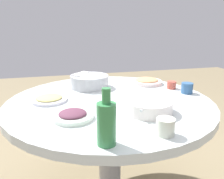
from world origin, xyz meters
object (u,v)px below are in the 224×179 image
dish_eggplant (73,115)px  tea_cup_far (172,85)px  tea_cup_near (165,127)px  dish_noodles (49,99)px  soup_bowl (149,106)px  dish_shrimp (147,81)px  rice_bowl (89,81)px  round_dining_table (110,116)px  tea_cup_side (187,88)px  green_bottle (106,123)px

dish_eggplant → tea_cup_far: 0.80m
tea_cup_near → dish_noodles: bearing=-139.9°
soup_bowl → dish_shrimp: soup_bowl is taller
soup_bowl → dish_eggplant: size_ratio=1.23×
rice_bowl → tea_cup_far: rice_bowl is taller
round_dining_table → tea_cup_far: bearing=104.5°
dish_noodles → tea_cup_far: size_ratio=3.35×
dish_shrimp → tea_cup_side: 0.33m
round_dining_table → dish_eggplant: 0.36m
rice_bowl → tea_cup_far: size_ratio=4.32×
dish_shrimp → tea_cup_near: tea_cup_near is taller
dish_eggplant → soup_bowl: bearing=88.3°
dish_eggplant → round_dining_table: bearing=134.4°
dish_shrimp → green_bottle: bearing=-31.8°
rice_bowl → soup_bowl: 0.59m
rice_bowl → tea_cup_side: rice_bowl is taller
rice_bowl → dish_eggplant: bearing=-17.2°
round_dining_table → tea_cup_far: size_ratio=19.52×
dish_eggplant → tea_cup_side: (-0.24, 0.76, 0.02)m
dish_noodles → tea_cup_far: 0.83m
dish_shrimp → dish_eggplant: bearing=-48.8°
soup_bowl → tea_cup_side: tea_cup_side is taller
dish_shrimp → green_bottle: (0.81, -0.50, 0.07)m
tea_cup_far → tea_cup_side: bearing=20.0°
tea_cup_near → round_dining_table: bearing=-167.1°
dish_shrimp → tea_cup_side: bearing=28.8°
soup_bowl → tea_cup_near: bearing=-7.3°
green_bottle → rice_bowl: bearing=175.6°
soup_bowl → tea_cup_far: 0.50m
dish_eggplant → dish_shrimp: dish_shrimp is taller
round_dining_table → dish_shrimp: 0.48m
soup_bowl → dish_noodles: (-0.31, -0.50, -0.02)m
soup_bowl → tea_cup_near: (0.25, -0.03, 0.01)m
rice_bowl → dish_noodles: rice_bowl is taller
round_dining_table → dish_shrimp: (-0.29, 0.36, 0.13)m
round_dining_table → tea_cup_far: tea_cup_far is taller
soup_bowl → dish_shrimp: bearing=158.2°
soup_bowl → green_bottle: bearing=-46.9°
soup_bowl → rice_bowl: bearing=-157.8°
dish_shrimp → dish_noodles: dish_shrimp is taller
dish_shrimp → tea_cup_near: size_ratio=2.92×
soup_bowl → tea_cup_near: 0.25m
round_dining_table → tea_cup_near: bearing=12.9°
dish_shrimp → tea_cup_far: 0.20m
round_dining_table → tea_cup_side: (-0.00, 0.52, 0.14)m
tea_cup_far → tea_cup_side: size_ratio=0.84×
dish_eggplant → tea_cup_far: size_ratio=3.20×
round_dining_table → soup_bowl: (0.25, 0.15, 0.14)m
rice_bowl → green_bottle: bearing=-4.4°
dish_shrimp → soup_bowl: bearing=-21.8°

